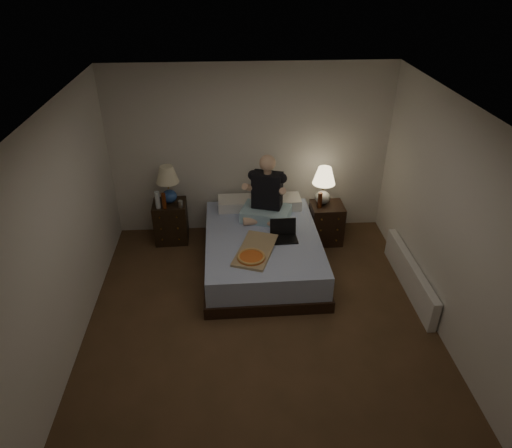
{
  "coord_description": "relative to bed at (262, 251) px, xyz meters",
  "views": [
    {
      "loc": [
        -0.3,
        -3.88,
        3.73
      ],
      "look_at": [
        0.0,
        0.9,
        0.85
      ],
      "focal_mm": 32.0,
      "sensor_mm": 36.0,
      "label": 1
    }
  ],
  "objects": [
    {
      "name": "beer_bottle_left",
      "position": [
        -1.34,
        0.62,
        0.48
      ],
      "size": [
        0.06,
        0.06,
        0.23
      ],
      "primitive_type": "cylinder",
      "color": "#5C260D",
      "rests_on": "nightstand_left"
    },
    {
      "name": "pizza_box",
      "position": [
        -0.18,
        -0.55,
        0.29
      ],
      "size": [
        0.63,
        0.85,
        0.08
      ],
      "primitive_type": null,
      "rotation": [
        0.0,
        0.0,
        -0.35
      ],
      "color": "tan",
      "rests_on": "bed"
    },
    {
      "name": "person",
      "position": [
        0.08,
        0.44,
        0.71
      ],
      "size": [
        0.79,
        0.7,
        0.93
      ],
      "primitive_type": null,
      "rotation": [
        0.0,
        0.0,
        -0.31
      ],
      "color": "black",
      "rests_on": "bed"
    },
    {
      "name": "radiator",
      "position": [
        1.83,
        -0.6,
        -0.05
      ],
      "size": [
        0.1,
        1.6,
        0.4
      ],
      "primitive_type": "cube",
      "color": "white",
      "rests_on": "floor"
    },
    {
      "name": "wall_front",
      "position": [
        -0.1,
        -3.44,
        1.0
      ],
      "size": [
        4.0,
        0.0,
        2.5
      ],
      "primitive_type": "cube",
      "rotation": [
        -1.57,
        0.0,
        0.0
      ],
      "color": "white",
      "rests_on": "ground"
    },
    {
      "name": "floor",
      "position": [
        -0.1,
        -1.19,
        -0.25
      ],
      "size": [
        4.0,
        4.5,
        0.0
      ],
      "primitive_type": "cube",
      "color": "brown",
      "rests_on": "ground"
    },
    {
      "name": "laptop",
      "position": [
        0.27,
        -0.12,
        0.37
      ],
      "size": [
        0.35,
        0.29,
        0.24
      ],
      "primitive_type": null,
      "rotation": [
        0.0,
        0.0,
        0.04
      ],
      "color": "black",
      "rests_on": "bed"
    },
    {
      "name": "wall_right",
      "position": [
        1.9,
        -1.19,
        1.0
      ],
      "size": [
        0.0,
        4.5,
        2.5
      ],
      "primitive_type": "cube",
      "rotation": [
        1.57,
        0.0,
        -1.57
      ],
      "color": "white",
      "rests_on": "ground"
    },
    {
      "name": "nightstand_left",
      "position": [
        -1.29,
        0.76,
        0.06
      ],
      "size": [
        0.48,
        0.44,
        0.61
      ],
      "primitive_type": "cube",
      "rotation": [
        0.0,
        0.0,
        0.03
      ],
      "color": "black",
      "rests_on": "floor"
    },
    {
      "name": "ceiling",
      "position": [
        -0.1,
        -1.19,
        2.25
      ],
      "size": [
        4.0,
        4.5,
        0.0
      ],
      "primitive_type": "cube",
      "rotation": [
        3.14,
        0.0,
        0.0
      ],
      "color": "white",
      "rests_on": "ground"
    },
    {
      "name": "wall_back",
      "position": [
        -0.1,
        1.06,
        1.0
      ],
      "size": [
        4.0,
        0.0,
        2.5
      ],
      "primitive_type": "cube",
      "rotation": [
        1.57,
        0.0,
        0.0
      ],
      "color": "white",
      "rests_on": "ground"
    },
    {
      "name": "lamp_right",
      "position": [
        0.91,
        0.64,
        0.63
      ],
      "size": [
        0.38,
        0.38,
        0.56
      ],
      "primitive_type": null,
      "rotation": [
        0.0,
        0.0,
        0.23
      ],
      "color": "gray",
      "rests_on": "nightstand_right"
    },
    {
      "name": "bed",
      "position": [
        0.0,
        0.0,
        0.0
      ],
      "size": [
        1.52,
        2.01,
        0.5
      ],
      "primitive_type": "cube",
      "rotation": [
        0.0,
        0.0,
        0.01
      ],
      "color": "#607BC1",
      "rests_on": "floor"
    },
    {
      "name": "water_bottle",
      "position": [
        -1.42,
        0.63,
        0.49
      ],
      "size": [
        0.07,
        0.07,
        0.25
      ],
      "primitive_type": "cylinder",
      "color": "silver",
      "rests_on": "nightstand_left"
    },
    {
      "name": "beer_bottle_right",
      "position": [
        0.85,
        0.53,
        0.47
      ],
      "size": [
        0.06,
        0.06,
        0.23
      ],
      "primitive_type": "cylinder",
      "color": "#4F200B",
      "rests_on": "nightstand_right"
    },
    {
      "name": "nightstand_right",
      "position": [
        0.98,
        0.59,
        0.05
      ],
      "size": [
        0.47,
        0.42,
        0.6
      ],
      "primitive_type": "cube",
      "rotation": [
        0.0,
        0.0,
        0.02
      ],
      "color": "black",
      "rests_on": "floor"
    },
    {
      "name": "soda_can",
      "position": [
        -1.11,
        0.63,
        0.42
      ],
      "size": [
        0.07,
        0.07,
        0.1
      ],
      "primitive_type": "cylinder",
      "color": "#B6B7B2",
      "rests_on": "nightstand_left"
    },
    {
      "name": "lamp_left",
      "position": [
        -1.28,
        0.79,
        0.65
      ],
      "size": [
        0.36,
        0.36,
        0.56
      ],
      "primitive_type": null,
      "rotation": [
        0.0,
        0.0,
        0.13
      ],
      "color": "#284B93",
      "rests_on": "nightstand_left"
    },
    {
      "name": "wall_left",
      "position": [
        -2.1,
        -1.19,
        1.0
      ],
      "size": [
        0.0,
        4.5,
        2.5
      ],
      "primitive_type": "cube",
      "rotation": [
        1.57,
        0.0,
        1.57
      ],
      "color": "white",
      "rests_on": "ground"
    }
  ]
}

